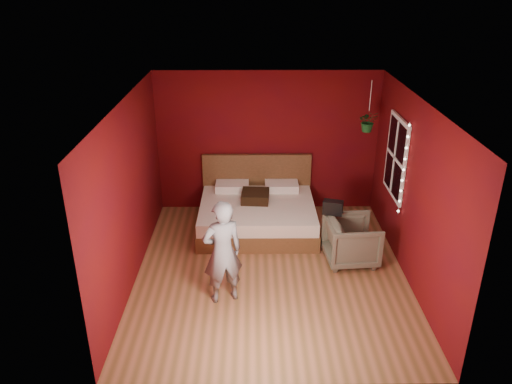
% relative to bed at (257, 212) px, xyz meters
% --- Properties ---
extents(floor, '(4.50, 4.50, 0.00)m').
position_rel_bed_xyz_m(floor, '(0.19, -1.45, -0.29)').
color(floor, '#9C5F3E').
rests_on(floor, ground).
extents(room_walls, '(4.04, 4.54, 2.62)m').
position_rel_bed_xyz_m(room_walls, '(0.19, -1.45, 1.39)').
color(room_walls, '#610D0A').
rests_on(room_walls, ground).
extents(window, '(0.05, 0.97, 1.27)m').
position_rel_bed_xyz_m(window, '(2.16, -0.55, 1.21)').
color(window, white).
rests_on(window, room_walls).
extents(fairy_lights, '(0.04, 0.04, 1.45)m').
position_rel_bed_xyz_m(fairy_lights, '(2.13, -1.07, 1.21)').
color(fairy_lights, silver).
rests_on(fairy_lights, room_walls).
extents(bed, '(2.00, 1.70, 1.10)m').
position_rel_bed_xyz_m(bed, '(0.00, 0.00, 0.00)').
color(bed, brown).
rests_on(bed, ground).
extents(person, '(0.63, 0.52, 1.50)m').
position_rel_bed_xyz_m(person, '(-0.48, -2.12, 0.46)').
color(person, slate).
rests_on(person, ground).
extents(armchair, '(0.85, 0.83, 0.71)m').
position_rel_bed_xyz_m(armchair, '(1.45, -1.15, 0.07)').
color(armchair, '#64634F').
rests_on(armchair, ground).
extents(handbag, '(0.33, 0.23, 0.22)m').
position_rel_bed_xyz_m(handbag, '(1.16, -0.93, 0.54)').
color(handbag, black).
rests_on(handbag, armchair).
extents(throw_pillow, '(0.50, 0.50, 0.17)m').
position_rel_bed_xyz_m(throw_pillow, '(-0.03, 0.02, 0.30)').
color(throw_pillow, black).
rests_on(throw_pillow, bed).
extents(hanging_plant, '(0.31, 0.27, 0.83)m').
position_rel_bed_xyz_m(hanging_plant, '(1.79, -0.06, 1.66)').
color(hanging_plant, silver).
rests_on(hanging_plant, room_walls).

